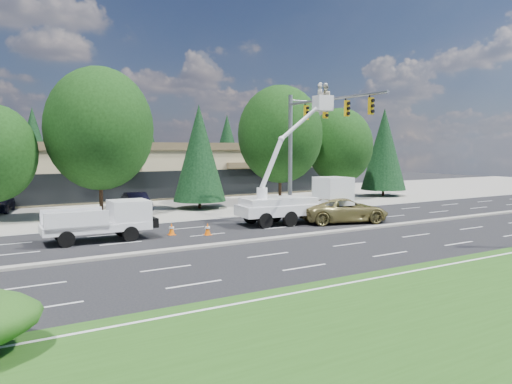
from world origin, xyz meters
TOP-DOWN VIEW (x-y plane):
  - ground at (0.00, 0.00)m, footprint 140.00×140.00m
  - concrete_apron at (0.00, 20.00)m, footprint 140.00×22.00m
  - grass_verge at (0.00, -13.00)m, footprint 140.00×10.00m
  - road_median at (0.00, 0.00)m, footprint 120.00×0.55m
  - strip_mall at (0.00, 29.97)m, footprint 50.40×15.40m
  - tree_front_d at (-3.00, 15.00)m, footprint 7.84×7.84m
  - tree_front_e at (5.00, 15.00)m, footprint 4.32×4.32m
  - tree_front_f at (13.00, 15.00)m, footprint 7.63×7.63m
  - tree_front_g at (20.00, 15.00)m, footprint 6.38×6.38m
  - tree_front_h at (26.00, 15.00)m, footprint 4.60×4.60m
  - tree_back_b at (-4.00, 42.00)m, footprint 4.97×4.97m
  - tree_back_c at (10.00, 42.00)m, footprint 4.70×4.70m
  - tree_back_d at (22.00, 42.00)m, footprint 4.98×4.98m
  - signal_mast at (10.03, 7.04)m, footprint 2.76×10.16m
  - utility_pickup at (-5.52, 4.42)m, footprint 5.60×2.37m
  - bucket_truck at (7.59, 4.12)m, footprint 8.04×3.25m
  - traffic_cone_b at (-1.77, 4.25)m, footprint 0.40×0.40m
  - traffic_cone_c at (-0.03, 3.16)m, footprint 0.40×0.40m
  - minivan at (9.89, 2.80)m, footprint 6.46×4.30m
  - parked_car_east at (0.00, 16.00)m, footprint 1.95×4.58m

SIDE VIEW (x-z plane):
  - ground at x=0.00m, z-range 0.00..0.00m
  - concrete_apron at x=0.00m, z-range 0.00..0.01m
  - grass_verge at x=0.00m, z-range 0.00..0.01m
  - road_median at x=0.00m, z-range 0.00..0.12m
  - traffic_cone_b at x=-1.77m, z-range -0.01..0.69m
  - traffic_cone_c at x=-0.03m, z-range -0.01..0.69m
  - parked_car_east at x=0.00m, z-range 0.00..1.47m
  - minivan at x=9.89m, z-range 0.00..1.65m
  - utility_pickup at x=-5.52m, z-range -0.19..1.93m
  - bucket_truck at x=7.59m, z-range -2.68..6.59m
  - strip_mall at x=0.00m, z-range 0.08..5.58m
  - tree_front_e at x=5.00m, z-range 0.31..8.82m
  - tree_front_h at x=26.00m, z-range 0.33..9.39m
  - tree_back_c at x=10.00m, z-range 0.34..9.61m
  - tree_front_g at x=20.00m, z-range 0.75..9.61m
  - tree_back_b at x=-4.00m, z-range 0.36..10.15m
  - tree_back_d at x=22.00m, z-range 0.36..10.18m
  - signal_mast at x=10.03m, z-range 1.56..10.56m
  - tree_front_f at x=13.00m, z-range 0.90..11.49m
  - tree_front_d at x=-3.00m, z-range 0.93..11.80m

